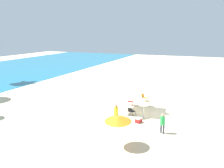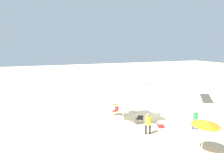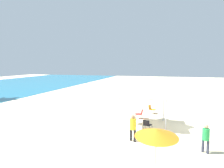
# 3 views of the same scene
# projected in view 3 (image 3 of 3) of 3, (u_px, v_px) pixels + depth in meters

# --- Properties ---
(ground) EXTENTS (120.00, 120.00, 0.10)m
(ground) POSITION_uv_depth(u_px,v_px,m) (194.00, 129.00, 15.72)
(ground) COLOR beige
(canopy_tent) EXTENTS (3.66, 3.61, 2.86)m
(canopy_tent) POSITION_uv_depth(u_px,v_px,m) (143.00, 93.00, 16.15)
(canopy_tent) COLOR #B7B7BC
(canopy_tent) RESTS_ON ground
(beach_umbrella) EXTENTS (1.85, 1.83, 2.27)m
(beach_umbrella) POSITION_uv_depth(u_px,v_px,m) (157.00, 133.00, 8.65)
(beach_umbrella) COLOR silver
(beach_umbrella) RESTS_ON ground
(folding_chair_near_cooler) EXTENTS (0.73, 0.65, 0.82)m
(folding_chair_near_cooler) POSITION_uv_depth(u_px,v_px,m) (147.00, 124.00, 15.15)
(folding_chair_near_cooler) COLOR black
(folding_chair_near_cooler) RESTS_ON ground
(folding_chair_right_of_tent) EXTENTS (0.68, 0.75, 0.82)m
(folding_chair_right_of_tent) POSITION_uv_depth(u_px,v_px,m) (151.00, 109.00, 20.27)
(folding_chair_right_of_tent) COLOR black
(folding_chair_right_of_tent) RESTS_ON ground
(folding_chair_left_of_tent) EXTENTS (0.67, 0.75, 0.82)m
(folding_chair_left_of_tent) POSITION_uv_depth(u_px,v_px,m) (140.00, 113.00, 18.44)
(folding_chair_left_of_tent) COLOR black
(folding_chair_left_of_tent) RESTS_ON ground
(cooler_box) EXTENTS (0.70, 0.56, 0.40)m
(cooler_box) POSITION_uv_depth(u_px,v_px,m) (162.00, 136.00, 13.48)
(cooler_box) COLOR red
(cooler_box) RESTS_ON ground
(person_watching_sky) EXTENTS (0.38, 0.38, 1.61)m
(person_watching_sky) POSITION_uv_depth(u_px,v_px,m) (206.00, 136.00, 11.33)
(person_watching_sky) COLOR #33384C
(person_watching_sky) RESTS_ON ground
(person_kite_handler) EXTENTS (0.40, 0.42, 1.68)m
(person_kite_handler) POSITION_uv_depth(u_px,v_px,m) (133.00, 126.00, 13.04)
(person_kite_handler) COLOR black
(person_kite_handler) RESTS_ON ground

